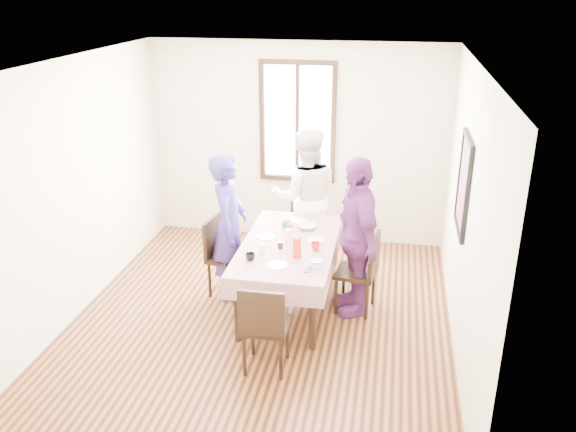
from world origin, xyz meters
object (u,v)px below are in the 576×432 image
object	(u,v)px
chair_left	(229,257)
person_left	(229,226)
chair_right	(356,272)
chair_near	(266,325)
person_right	(356,236)
person_far	(305,197)
dining_table	(289,275)
chair_far	(305,228)

from	to	relation	value
chair_left	person_left	xyz separation A→B (m)	(0.02, -0.00, 0.38)
chair_left	chair_right	xyz separation A→B (m)	(1.46, -0.11, 0.00)
chair_near	person_left	distance (m)	1.55
person_right	person_far	bearing A→B (deg)	-168.30
chair_near	person_right	bearing A→B (deg)	59.13
chair_left	person_far	distance (m)	1.30
chair_right	person_far	xyz separation A→B (m)	(-0.73, 1.08, 0.43)
dining_table	person_far	xyz separation A→B (m)	(0.00, 1.14, 0.51)
person_left	person_right	xyz separation A→B (m)	(1.42, -0.11, 0.04)
chair_left	chair_far	distance (m)	1.24
person_right	person_left	bearing A→B (deg)	-115.79
chair_far	chair_left	bearing A→B (deg)	50.43
chair_far	chair_near	size ratio (longest dim) A/B	1.00
chair_left	chair_right	size ratio (longest dim) A/B	1.00
dining_table	chair_far	distance (m)	1.16
chair_left	chair_right	world-z (taller)	same
dining_table	person_left	world-z (taller)	person_left
chair_left	person_far	world-z (taller)	person_far
chair_far	person_right	bearing A→B (deg)	119.33
person_left	person_right	size ratio (longest dim) A/B	0.96
dining_table	person_right	distance (m)	0.87
dining_table	person_left	distance (m)	0.86
chair_left	chair_far	xyz separation A→B (m)	(0.73, 1.00, 0.00)
dining_table	chair_far	bearing A→B (deg)	90.00
chair_near	person_right	xyz separation A→B (m)	(0.71, 1.21, 0.42)
person_left	person_far	world-z (taller)	person_far
chair_far	chair_near	distance (m)	2.32
person_right	chair_left	bearing A→B (deg)	-115.73
chair_near	person_left	bearing A→B (deg)	117.95
chair_right	person_far	size ratio (longest dim) A/B	0.51
chair_left	person_far	bearing A→B (deg)	151.73
chair_near	person_left	world-z (taller)	person_left
dining_table	person_left	bearing A→B (deg)	167.48
chair_right	chair_far	world-z (taller)	same
chair_far	person_far	bearing A→B (deg)	86.58
person_far	chair_right	bearing A→B (deg)	111.09
chair_right	person_far	distance (m)	1.38
person_far	chair_near	bearing A→B (deg)	77.12
chair_right	person_left	distance (m)	1.50
dining_table	person_left	size ratio (longest dim) A/B	1.00
dining_table	person_far	world-z (taller)	person_far
chair_left	chair_near	world-z (taller)	same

